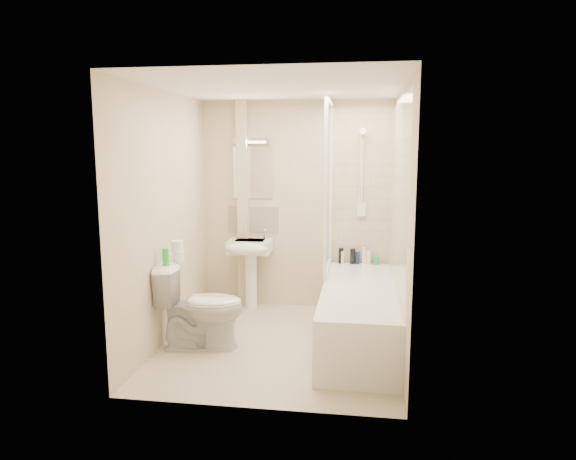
# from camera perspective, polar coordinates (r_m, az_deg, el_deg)

# --- Properties ---
(floor) EXTENTS (2.50, 2.50, 0.00)m
(floor) POSITION_cam_1_polar(r_m,az_deg,el_deg) (5.06, -0.95, -12.52)
(floor) COLOR beige
(floor) RESTS_ON ground
(wall_back) EXTENTS (2.20, 0.02, 2.40)m
(wall_back) POSITION_cam_1_polar(r_m,az_deg,el_deg) (5.98, 0.93, 2.72)
(wall_back) COLOR beige
(wall_back) RESTS_ON ground
(wall_left) EXTENTS (0.02, 2.50, 2.40)m
(wall_left) POSITION_cam_1_polar(r_m,az_deg,el_deg) (5.04, -13.43, 1.28)
(wall_left) COLOR beige
(wall_left) RESTS_ON ground
(wall_right) EXTENTS (0.02, 2.50, 2.40)m
(wall_right) POSITION_cam_1_polar(r_m,az_deg,el_deg) (4.70, 12.37, 0.77)
(wall_right) COLOR beige
(wall_right) RESTS_ON ground
(ceiling) EXTENTS (2.20, 2.50, 0.02)m
(ceiling) POSITION_cam_1_polar(r_m,az_deg,el_deg) (4.73, -1.02, 15.61)
(ceiling) COLOR white
(ceiling) RESTS_ON wall_back
(tile_back) EXTENTS (0.70, 0.01, 1.75)m
(tile_back) POSITION_cam_1_polar(r_m,az_deg,el_deg) (5.90, 8.19, 4.74)
(tile_back) COLOR beige
(tile_back) RESTS_ON wall_back
(tile_right) EXTENTS (0.01, 2.10, 1.75)m
(tile_right) POSITION_cam_1_polar(r_m,az_deg,el_deg) (4.83, 12.19, 3.69)
(tile_right) COLOR beige
(tile_right) RESTS_ON wall_right
(pipe_boxing) EXTENTS (0.12, 0.12, 2.40)m
(pipe_boxing) POSITION_cam_1_polar(r_m,az_deg,el_deg) (6.03, -5.01, 2.74)
(pipe_boxing) COLOR beige
(pipe_boxing) RESTS_ON ground
(splashback) EXTENTS (0.60, 0.02, 0.30)m
(splashback) POSITION_cam_1_polar(r_m,az_deg,el_deg) (6.07, -3.89, 1.19)
(splashback) COLOR beige
(splashback) RESTS_ON wall_back
(mirror) EXTENTS (0.46, 0.01, 0.60)m
(mirror) POSITION_cam_1_polar(r_m,az_deg,el_deg) (6.02, -3.95, 6.38)
(mirror) COLOR white
(mirror) RESTS_ON wall_back
(strip_light) EXTENTS (0.42, 0.07, 0.07)m
(strip_light) POSITION_cam_1_polar(r_m,az_deg,el_deg) (5.99, -4.04, 9.90)
(strip_light) COLOR silver
(strip_light) RESTS_ON wall_back
(bathtub) EXTENTS (0.70, 2.10, 0.55)m
(bathtub) POSITION_cam_1_polar(r_m,az_deg,el_deg) (5.05, 7.88, -9.14)
(bathtub) COLOR white
(bathtub) RESTS_ON ground
(shower_screen) EXTENTS (0.04, 0.92, 1.80)m
(shower_screen) POSITION_cam_1_polar(r_m,az_deg,el_deg) (5.47, 4.51, 4.73)
(shower_screen) COLOR white
(shower_screen) RESTS_ON bathtub
(shower_fixture) EXTENTS (0.10, 0.16, 0.99)m
(shower_fixture) POSITION_cam_1_polar(r_m,az_deg,el_deg) (5.84, 8.20, 5.89)
(shower_fixture) COLOR white
(shower_fixture) RESTS_ON wall_back
(pedestal_sink) EXTENTS (0.48, 0.46, 0.93)m
(pedestal_sink) POSITION_cam_1_polar(r_m,az_deg,el_deg) (5.92, -4.31, -2.71)
(pedestal_sink) COLOR white
(pedestal_sink) RESTS_ON ground
(bottle_black_a) EXTENTS (0.06, 0.06, 0.18)m
(bottle_black_a) POSITION_cam_1_polar(r_m,az_deg,el_deg) (5.93, 5.91, -2.86)
(bottle_black_a) COLOR black
(bottle_black_a) RESTS_ON bathtub
(bottle_white_a) EXTENTS (0.06, 0.06, 0.14)m
(bottle_white_a) POSITION_cam_1_polar(r_m,az_deg,el_deg) (5.94, 5.97, -3.02)
(bottle_white_a) COLOR white
(bottle_white_a) RESTS_ON bathtub
(bottle_black_b) EXTENTS (0.06, 0.06, 0.18)m
(bottle_black_b) POSITION_cam_1_polar(r_m,az_deg,el_deg) (5.93, 7.20, -2.91)
(bottle_black_b) COLOR black
(bottle_black_b) RESTS_ON bathtub
(bottle_blue) EXTENTS (0.05, 0.05, 0.14)m
(bottle_blue) POSITION_cam_1_polar(r_m,az_deg,el_deg) (5.93, 7.71, -3.08)
(bottle_blue) COLOR #122150
(bottle_blue) RESTS_ON bathtub
(bottle_cream) EXTENTS (0.05, 0.05, 0.19)m
(bottle_cream) POSITION_cam_1_polar(r_m,az_deg,el_deg) (5.93, 8.47, -2.85)
(bottle_cream) COLOR beige
(bottle_cream) RESTS_ON bathtub
(bottle_white_b) EXTENTS (0.05, 0.05, 0.16)m
(bottle_white_b) POSITION_cam_1_polar(r_m,az_deg,el_deg) (5.93, 8.96, -3.02)
(bottle_white_b) COLOR white
(bottle_white_b) RESTS_ON bathtub
(bottle_green) EXTENTS (0.06, 0.06, 0.10)m
(bottle_green) POSITION_cam_1_polar(r_m,az_deg,el_deg) (5.94, 9.77, -3.34)
(bottle_green) COLOR green
(bottle_green) RESTS_ON bathtub
(toilet) EXTENTS (0.66, 0.91, 0.80)m
(toilet) POSITION_cam_1_polar(r_m,az_deg,el_deg) (4.92, -9.68, -8.31)
(toilet) COLOR white
(toilet) RESTS_ON ground
(toilet_roll_lower) EXTENTS (0.11, 0.11, 0.10)m
(toilet_roll_lower) POSITION_cam_1_polar(r_m,az_deg,el_deg) (4.96, -12.07, -2.88)
(toilet_roll_lower) COLOR white
(toilet_roll_lower) RESTS_ON toilet
(toilet_roll_upper) EXTENTS (0.12, 0.12, 0.10)m
(toilet_roll_upper) POSITION_cam_1_polar(r_m,az_deg,el_deg) (4.96, -12.22, -1.73)
(toilet_roll_upper) COLOR white
(toilet_roll_upper) RESTS_ON toilet_roll_lower
(green_bottle) EXTENTS (0.06, 0.06, 0.16)m
(green_bottle) POSITION_cam_1_polar(r_m,az_deg,el_deg) (4.81, -13.44, -2.94)
(green_bottle) COLOR green
(green_bottle) RESTS_ON toilet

